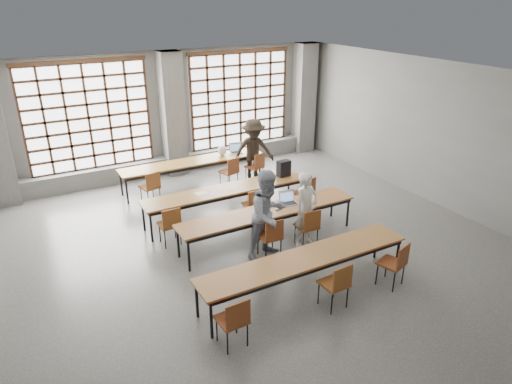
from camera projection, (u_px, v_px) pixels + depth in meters
floor at (264, 251)px, 9.44m from camera, size 11.00×11.00×0.00m
ceiling at (265, 80)px, 8.05m from camera, size 11.00×11.00×0.00m
wall_back at (169, 113)px, 13.16m from camera, size 10.00×0.00×10.00m
wall_right at (444, 136)px, 10.96m from camera, size 0.00×11.00×11.00m
column_mid at (173, 115)px, 12.93m from camera, size 0.60×0.55×3.50m
column_right at (304, 99)px, 14.93m from camera, size 0.60×0.55×3.50m
window_left at (88, 118)px, 12.03m from camera, size 3.32×0.12×3.00m
window_right at (240, 100)px, 14.03m from camera, size 3.32×0.12×3.00m
sill_ledge at (176, 164)px, 13.59m from camera, size 9.80×0.35×0.50m
desk_row_a at (193, 163)px, 12.42m from camera, size 4.00×0.70×0.73m
desk_row_b at (226, 191)px, 10.64m from camera, size 4.00×0.70×0.73m
desk_row_c at (269, 213)px, 9.59m from camera, size 4.00×0.70×0.73m
desk_row_d at (306, 260)px, 7.88m from camera, size 4.00×0.70×0.73m
chair_back_left at (151, 185)px, 11.35m from camera, size 0.51×0.51×0.88m
chair_back_mid at (230, 169)px, 12.33m from camera, size 0.51×0.51×0.88m
chair_back_right at (256, 165)px, 12.69m from camera, size 0.53×0.53×0.88m
chair_mid_left at (170, 222)px, 9.47m from camera, size 0.42×0.43×0.88m
chair_mid_centre at (254, 203)px, 10.36m from camera, size 0.45×0.45×0.88m
chair_mid_right at (306, 191)px, 11.00m from camera, size 0.51×0.52×0.88m
chair_front_left at (271, 234)px, 9.00m from camera, size 0.43×0.43×0.88m
chair_front_right at (309, 224)px, 9.40m from camera, size 0.45×0.45×0.88m
chair_near_left at (234, 318)px, 6.68m from camera, size 0.44×0.44×0.88m
chair_near_mid at (337, 282)px, 7.52m from camera, size 0.44×0.45×0.88m
chair_near_right at (396, 261)px, 8.11m from camera, size 0.53×0.53×0.88m
student_male at (306, 210)px, 9.40m from camera, size 0.67×0.52×1.62m
student_female at (268, 214)px, 8.96m from camera, size 1.02×0.88×1.84m
student_back at (253, 151)px, 12.63m from camera, size 1.28×0.90×1.80m
laptop_front at (288, 200)px, 9.88m from camera, size 0.39×0.34×0.26m
laptop_back at (236, 150)px, 13.06m from camera, size 0.42×0.37×0.26m
mouse at (306, 200)px, 9.96m from camera, size 0.12×0.10×0.04m
green_box at (265, 207)px, 9.59m from camera, size 0.26×0.15×0.09m
phone at (278, 210)px, 9.56m from camera, size 0.14×0.09×0.01m
paper_sheet_a at (202, 193)px, 10.39m from camera, size 0.30×0.22×0.00m
paper_sheet_b at (216, 192)px, 10.44m from camera, size 0.33×0.26×0.00m
paper_sheet_c at (230, 188)px, 10.66m from camera, size 0.30×0.21×0.00m
backpack at (284, 168)px, 11.28m from camera, size 0.33×0.22×0.40m
plastic_bag at (222, 150)px, 12.78m from camera, size 0.32×0.30×0.29m
red_pouch at (232, 317)px, 6.75m from camera, size 0.22×0.15×0.06m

